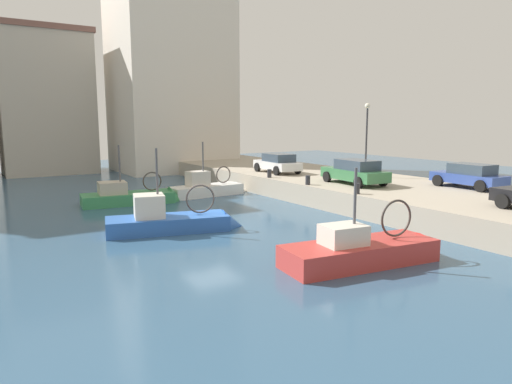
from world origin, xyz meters
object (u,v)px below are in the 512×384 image
object	(u,v)px
mooring_bollard_south	(357,189)
fishing_boat_blue	(175,228)
fishing_boat_green	(134,201)
mooring_bollard_north	(269,173)
fishing_boat_white	(210,193)
mooring_bollard_mid	(308,180)
quay_streetlamp	(367,127)
parked_car_white	(278,163)
fishing_boat_red	(367,260)
parked_car_green	(355,172)
parked_car_blue	(469,176)

from	to	relation	value
mooring_bollard_south	fishing_boat_blue	bearing A→B (deg)	166.61
fishing_boat_green	mooring_bollard_south	size ratio (longest dim) A/B	11.34
mooring_bollard_north	fishing_boat_white	bearing A→B (deg)	144.67
mooring_bollard_mid	quay_streetlamp	distance (m)	6.46
fishing_boat_green	parked_car_white	distance (m)	10.65
fishing_boat_blue	mooring_bollard_north	world-z (taller)	fishing_boat_blue
fishing_boat_red	mooring_bollard_north	size ratio (longest dim) A/B	11.91
parked_car_green	fishing_boat_green	bearing A→B (deg)	146.45
fishing_boat_green	mooring_bollard_south	world-z (taller)	fishing_boat_green
parked_car_white	parked_car_green	bearing A→B (deg)	-86.58
fishing_boat_red	parked_car_white	xyz separation A→B (m)	(7.35, 15.91, 1.81)
fishing_boat_blue	mooring_bollard_mid	distance (m)	9.36
parked_car_blue	parked_car_white	world-z (taller)	parked_car_white
fishing_boat_white	quay_streetlamp	distance (m)	11.20
parked_car_green	mooring_bollard_mid	distance (m)	2.86
fishing_boat_blue	parked_car_blue	distance (m)	16.42
parked_car_white	parked_car_blue	bearing A→B (deg)	-68.49
fishing_boat_red	parked_car_blue	distance (m)	12.82
fishing_boat_white	mooring_bollard_south	bearing A→B (deg)	-72.65
parked_car_white	fishing_boat_green	bearing A→B (deg)	-179.79
parked_car_white	quay_streetlamp	size ratio (longest dim) A/B	0.86
fishing_boat_blue	mooring_bollard_mid	world-z (taller)	fishing_boat_blue
mooring_bollard_south	parked_car_green	bearing A→B (deg)	47.29
fishing_boat_white	mooring_bollard_north	xyz separation A→B (m)	(3.21, -2.27, 1.34)
fishing_boat_blue	parked_car_blue	xyz separation A→B (m)	(15.83, -3.99, 1.75)
fishing_boat_red	parked_car_blue	xyz separation A→B (m)	(12.02, 4.07, 1.80)
fishing_boat_green	quay_streetlamp	world-z (taller)	quay_streetlamp
fishing_boat_green	fishing_boat_red	distance (m)	16.18
fishing_boat_white	mooring_bollard_mid	distance (m)	7.17
parked_car_blue	mooring_bollard_north	world-z (taller)	parked_car_blue
fishing_boat_blue	mooring_bollard_mid	bearing A→B (deg)	11.44
mooring_bollard_south	fishing_boat_green	bearing A→B (deg)	130.18
fishing_boat_red	quay_streetlamp	bearing A→B (deg)	44.82
parked_car_blue	mooring_bollard_north	xyz separation A→B (m)	(-6.74, 9.83, -0.42)
parked_car_blue	mooring_bollard_mid	world-z (taller)	parked_car_blue
parked_car_green	parked_car_white	world-z (taller)	parked_car_green
fishing_boat_red	fishing_boat_blue	size ratio (longest dim) A/B	1.03
fishing_boat_green	mooring_bollard_mid	bearing A→B (deg)	-35.35
fishing_boat_red	parked_car_green	distance (m)	11.76
fishing_boat_green	mooring_bollard_north	bearing A→B (deg)	-13.20
fishing_boat_blue	parked_car_green	xyz separation A→B (m)	(11.59, 0.56, 1.79)
fishing_boat_green	parked_car_blue	xyz separation A→B (m)	(15.17, -11.81, 1.78)
fishing_boat_white	fishing_boat_blue	bearing A→B (deg)	-125.90
mooring_bollard_south	mooring_bollard_mid	size ratio (longest dim) A/B	1.00
fishing_boat_red	parked_car_white	size ratio (longest dim) A/B	1.59
quay_streetlamp	fishing_boat_white	bearing A→B (deg)	149.03
fishing_boat_white	mooring_bollard_mid	world-z (taller)	fishing_boat_white
parked_car_green	mooring_bollard_mid	bearing A→B (deg)	153.04
parked_car_blue	quay_streetlamp	size ratio (longest dim) A/B	0.82
mooring_bollard_south	mooring_bollard_north	size ratio (longest dim) A/B	1.00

